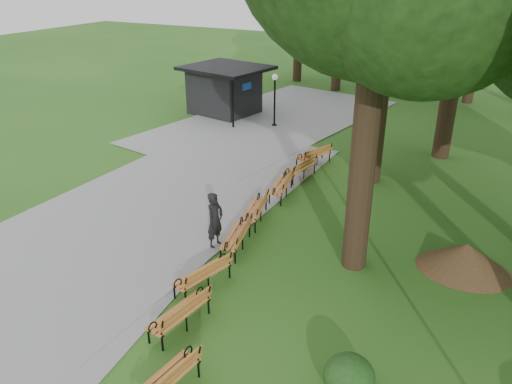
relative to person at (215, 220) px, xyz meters
The scene contains 14 objects.
ground 1.32m from the person, 65.11° to the right, with size 100.00×100.00×0.00m, color #285C1A.
path 4.27m from the person, 149.38° to the left, with size 12.00×38.00×0.06m, color gray.
person is the anchor object (origin of this frame).
kiosk 15.30m from the person, 119.52° to the left, with size 4.43×3.85×2.77m, color black, non-canonical shape.
lamp_post 12.93m from the person, 107.28° to the left, with size 0.32×0.32×2.81m.
dirt_mound 7.37m from the person, 16.78° to the left, with size 2.23×2.23×0.86m, color #47301C.
bench_0 6.08m from the person, 68.51° to the right, with size 1.90×0.64×0.88m, color #C06A2C, non-canonical shape.
bench_1 3.95m from the person, 71.35° to the right, with size 1.90×0.64×0.88m, color #C06A2C, non-canonical shape.
bench_2 2.28m from the person, 67.58° to the right, with size 1.90×0.64×0.88m, color #C06A2C, non-canonical shape.
bench_3 0.80m from the person, 12.89° to the left, with size 1.90×0.64×0.88m, color #C06A2C, non-canonical shape.
bench_4 2.13m from the person, 81.80° to the left, with size 1.90×0.64×0.88m, color #C06A2C, non-canonical shape.
bench_5 4.32m from the person, 86.67° to the left, with size 1.90×0.64×0.88m, color #C06A2C, non-canonical shape.
bench_6 6.25m from the person, 88.19° to the left, with size 1.90×0.64×0.88m, color #C06A2C, non-canonical shape.
bench_7 7.95m from the person, 88.98° to the left, with size 1.90×0.64×0.88m, color #C06A2C, non-canonical shape.
Camera 1 is at (6.99, -10.71, 8.11)m, focal length 35.44 mm.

